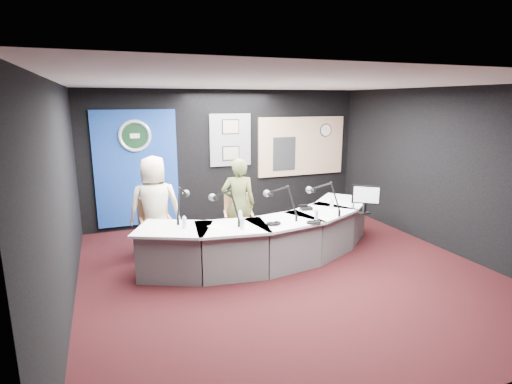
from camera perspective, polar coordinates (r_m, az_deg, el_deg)
name	(u,v)px	position (r m, az deg, el deg)	size (l,w,h in m)	color
ground	(287,271)	(6.28, 4.41, -11.23)	(6.00, 6.00, 0.00)	black
ceiling	(290,83)	(5.74, 4.91, 15.22)	(6.00, 6.00, 0.02)	silver
wall_back	(228,156)	(8.61, -4.02, 5.11)	(6.00, 0.02, 2.80)	black
wall_front	(455,254)	(3.50, 26.56, -7.94)	(6.00, 0.02, 2.80)	black
wall_left	(62,200)	(5.32, -25.96, -1.06)	(0.02, 6.00, 2.80)	black
wall_right	(446,170)	(7.63, 25.46, 2.87)	(0.02, 6.00, 2.80)	black
broadcast_desk	(270,237)	(6.59, 2.01, -6.51)	(4.50, 1.90, 0.75)	silver
backdrop_panel	(137,169)	(8.26, -16.66, 3.21)	(1.60, 0.05, 2.30)	navy
agency_seal	(135,136)	(8.14, -16.94, 7.68)	(0.63, 0.63, 0.07)	silver
seal_center	(135,136)	(8.15, -16.94, 7.68)	(0.48, 0.48, 0.01)	black
pinboard	(230,140)	(8.56, -3.68, 7.42)	(0.90, 0.04, 1.10)	slate
framed_photo_upper	(231,127)	(8.51, -3.64, 9.28)	(0.34, 0.02, 0.27)	gray
framed_photo_lower	(231,153)	(8.56, -3.59, 5.54)	(0.34, 0.02, 0.27)	gray
booth_window_frame	(302,146)	(9.23, 6.53, 6.51)	(2.12, 0.06, 1.32)	tan
booth_glow	(302,146)	(9.22, 6.56, 6.51)	(2.00, 0.02, 1.20)	#FFCBA1
equipment_rack	(284,154)	(9.02, 4.04, 5.46)	(0.55, 0.02, 0.75)	black
wall_clock	(326,130)	(9.46, 9.93, 8.69)	(0.28, 0.28, 0.01)	white
armchair_left	(156,226)	(6.88, -14.08, -4.76)	(0.59, 0.59, 1.05)	#B27951
armchair_right	(239,220)	(7.03, -2.50, -3.97)	(0.59, 0.59, 1.05)	#B27951
draped_jacket	(153,217)	(7.08, -14.50, -3.44)	(0.50, 0.10, 0.70)	slate
person_man	(155,207)	(6.78, -14.23, -2.10)	(0.83, 0.54, 1.71)	beige
person_woman	(238,204)	(6.96, -2.52, -1.75)	(0.59, 0.39, 1.61)	#535B30
computer_monitor	(365,195)	(6.75, 15.35, -0.36)	(0.41, 0.02, 0.28)	black
desk_phone	(306,208)	(6.86, 7.19, -2.32)	(0.18, 0.15, 0.05)	black
headphones_near	(314,222)	(6.13, 8.26, -4.26)	(0.21, 0.21, 0.04)	black
headphones_far	(274,223)	(6.00, 2.52, -4.51)	(0.20, 0.20, 0.03)	black
paper_stack	(218,227)	(5.91, -5.46, -5.01)	(0.19, 0.27, 0.00)	white
notepad	(249,230)	(5.77, -0.98, -5.38)	(0.22, 0.31, 0.00)	white
boom_mic_a	(182,200)	(6.32, -10.53, -1.18)	(0.37, 0.69, 0.60)	black
boom_mic_b	(225,203)	(6.05, -4.45, -1.63)	(0.37, 0.69, 0.60)	black
boom_mic_c	(281,199)	(6.31, 3.62, -1.00)	(0.39, 0.68, 0.60)	black
boom_mic_d	(324,195)	(6.65, 9.69, -0.44)	(0.37, 0.69, 0.60)	black
water_bottles	(279,214)	(6.25, 3.37, -3.14)	(3.00, 0.59, 0.18)	silver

